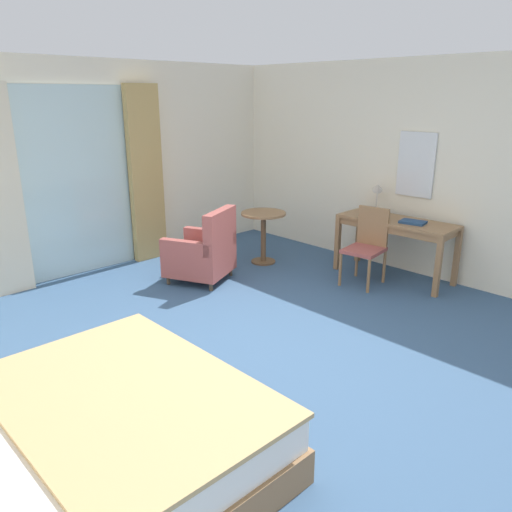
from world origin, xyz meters
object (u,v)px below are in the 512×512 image
(writing_desk, at_px, (396,227))
(round_cafe_table, at_px, (263,226))
(bed, at_px, (66,452))
(desk_lamp, at_px, (377,192))
(desk_chair, at_px, (367,243))
(closed_book, at_px, (413,222))
(armchair_by_window, at_px, (203,253))

(writing_desk, distance_m, round_cafe_table, 1.72)
(bed, xyz_separation_m, desk_lamp, (4.62, 1.02, 0.76))
(bed, height_order, desk_chair, bed)
(closed_book, bearing_deg, desk_lamp, 66.11)
(closed_book, height_order, armchair_by_window, armchair_by_window)
(writing_desk, xyz_separation_m, desk_lamp, (0.12, 0.38, 0.37))
(closed_book, distance_m, round_cafe_table, 1.93)
(closed_book, bearing_deg, round_cafe_table, 102.31)
(desk_chair, bearing_deg, writing_desk, -18.71)
(armchair_by_window, bearing_deg, bed, -141.08)
(bed, relative_size, closed_book, 7.13)
(writing_desk, distance_m, desk_lamp, 0.55)
(writing_desk, xyz_separation_m, armchair_by_window, (-1.79, 1.55, -0.29))
(desk_lamp, distance_m, closed_book, 0.68)
(desk_chair, relative_size, desk_lamp, 2.15)
(writing_desk, bearing_deg, closed_book, -95.29)
(desk_chair, xyz_separation_m, armchair_by_window, (-1.39, 1.41, -0.14))
(desk_chair, height_order, desk_lamp, desk_lamp)
(desk_lamp, relative_size, armchair_by_window, 0.46)
(desk_chair, bearing_deg, closed_book, -43.24)
(desk_lamp, xyz_separation_m, armchair_by_window, (-1.91, 1.16, -0.66))
(desk_chair, xyz_separation_m, closed_book, (0.38, -0.36, 0.25))
(desk_chair, height_order, round_cafe_table, desk_chair)
(bed, relative_size, armchair_by_window, 2.23)
(desk_chair, relative_size, round_cafe_table, 1.31)
(bed, bearing_deg, writing_desk, 8.10)
(desk_chair, bearing_deg, armchair_by_window, 134.48)
(desk_lamp, bearing_deg, round_cafe_table, 127.64)
(bed, bearing_deg, desk_chair, 10.74)
(writing_desk, xyz_separation_m, closed_book, (-0.02, -0.22, 0.11))
(bed, distance_m, closed_book, 4.52)
(bed, height_order, round_cafe_table, bed)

